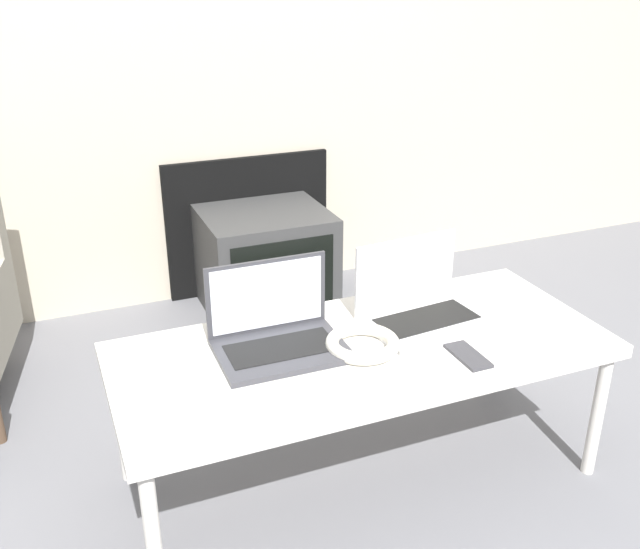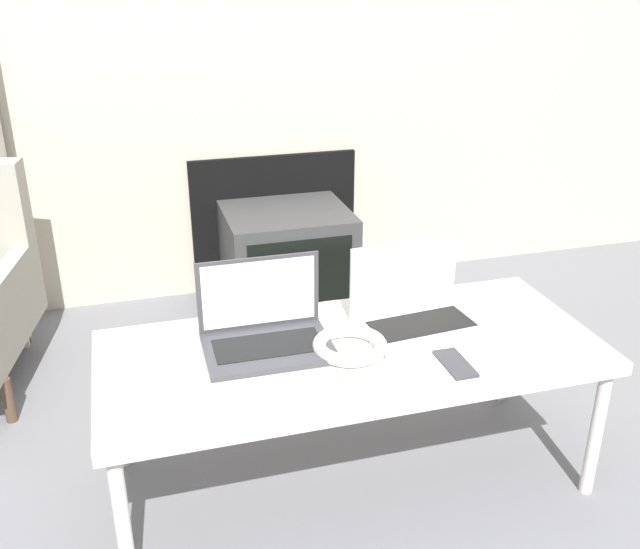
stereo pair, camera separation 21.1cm
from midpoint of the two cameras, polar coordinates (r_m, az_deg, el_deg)
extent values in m
plane|color=slate|center=(1.95, 8.50, -20.99)|extent=(14.00, 14.00, 0.00)
cube|color=black|center=(3.16, -1.75, 4.17)|extent=(0.73, 0.03, 0.60)
cube|color=silver|center=(1.90, 5.72, -6.31)|extent=(1.32, 0.56, 0.04)
cylinder|color=silver|center=(1.73, -11.98, -19.15)|extent=(0.04, 0.04, 0.39)
cylinder|color=silver|center=(2.14, 23.94, -11.58)|extent=(0.04, 0.04, 0.39)
cylinder|color=silver|center=(2.11, -13.16, -10.41)|extent=(0.04, 0.04, 0.39)
cylinder|color=silver|center=(2.46, 17.04, -5.68)|extent=(0.04, 0.04, 0.39)
cube|color=#38383D|center=(1.86, -0.91, -6.00)|extent=(0.33, 0.24, 0.02)
cube|color=black|center=(1.86, -0.92, -5.76)|extent=(0.28, 0.13, 0.00)
cube|color=#38383D|center=(1.91, -1.80, -1.50)|extent=(0.33, 0.01, 0.20)
cube|color=white|center=(1.91, -1.76, -1.56)|extent=(0.31, 0.01, 0.18)
cube|color=silver|center=(2.01, 11.11, -4.19)|extent=(0.35, 0.27, 0.02)
cube|color=black|center=(2.00, 11.13, -3.96)|extent=(0.29, 0.16, 0.00)
cube|color=silver|center=(2.04, 9.68, -0.09)|extent=(0.33, 0.04, 0.20)
cube|color=beige|center=(2.04, 9.73, -0.14)|extent=(0.30, 0.03, 0.18)
torus|color=beige|center=(1.86, 5.67, -5.75)|extent=(0.20, 0.20, 0.04)
cube|color=#333338|center=(1.86, 14.02, -7.02)|extent=(0.06, 0.14, 0.01)
cube|color=#383838|center=(2.99, -0.62, 1.18)|extent=(0.51, 0.44, 0.43)
cube|color=black|center=(2.79, 0.61, -0.52)|extent=(0.42, 0.01, 0.34)
cube|color=gray|center=(2.54, -21.66, -1.89)|extent=(0.16, 0.57, 0.20)
cylinder|color=#4C3828|center=(2.47, -21.44, -9.41)|extent=(0.04, 0.04, 0.16)
cylinder|color=#4C3828|center=(2.94, -20.79, -3.85)|extent=(0.04, 0.04, 0.16)
camera|label=1|loc=(0.11, -87.14, 1.26)|focal=40.00mm
camera|label=2|loc=(0.11, 92.86, -1.26)|focal=40.00mm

